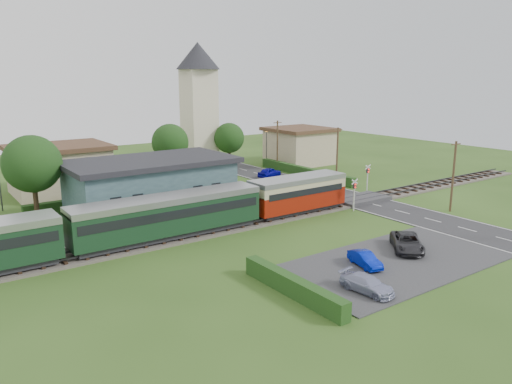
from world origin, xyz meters
TOP-DOWN VIEW (x-y plane):
  - ground at (0.00, 0.00)m, footprint 120.00×120.00m
  - railway_track at (0.00, 2.00)m, footprint 76.00×3.20m
  - road at (10.00, 0.00)m, footprint 6.00×70.00m
  - car_park at (-1.50, -12.00)m, footprint 17.00×9.00m
  - crossing_deck at (10.00, 2.00)m, footprint 6.20×3.40m
  - platform at (-10.00, 5.20)m, footprint 30.00×3.00m
  - equipment_hut at (-18.00, 5.20)m, footprint 2.30×2.30m
  - station_building at (-10.00, 10.99)m, footprint 16.00×9.00m
  - train at (-15.64, 2.00)m, footprint 43.20×2.90m
  - church_tower at (5.00, 28.00)m, footprint 6.00×6.00m
  - house_west at (-15.00, 25.00)m, footprint 10.80×8.80m
  - house_east at (20.00, 24.00)m, footprint 8.80×8.80m
  - hedge_carpark at (-11.00, -12.00)m, footprint 0.80×9.00m
  - hedge_roadside at (14.20, 16.00)m, footprint 0.80×18.00m
  - hedge_station at (-10.00, 15.50)m, footprint 22.00×0.80m
  - tree_a at (-20.00, 14.00)m, footprint 5.20×5.20m
  - tree_b at (-2.00, 23.00)m, footprint 4.60×4.60m
  - tree_c at (8.00, 25.00)m, footprint 4.20×4.20m
  - utility_pole_b at (14.20, -6.00)m, footprint 1.40×0.22m
  - utility_pole_c at (14.20, 10.00)m, footprint 1.40×0.22m
  - utility_pole_d at (14.20, 22.00)m, footprint 1.40×0.22m
  - crossing_signal_near at (6.40, -0.41)m, footprint 0.84×0.28m
  - crossing_signal_far at (13.60, 4.39)m, footprint 0.84×0.28m
  - streetlamp_east at (16.00, 27.00)m, footprint 0.30×0.30m
  - car_on_road at (9.74, 17.91)m, footprint 4.11×2.66m
  - car_park_blue at (-3.92, -11.34)m, footprint 1.82×3.27m
  - car_park_silver at (-7.07, -14.38)m, footprint 1.88×3.77m
  - car_park_dark at (1.20, -10.91)m, footprint 4.60×4.77m
  - pedestrian_near at (-1.83, 5.14)m, footprint 0.69×0.56m
  - pedestrian_far at (-17.84, 4.44)m, footprint 0.88×0.98m

SIDE VIEW (x-z plane):
  - ground at x=0.00m, z-range 0.00..0.00m
  - road at x=10.00m, z-range 0.00..0.05m
  - car_park at x=-1.50m, z-range 0.00..0.08m
  - railway_track at x=0.00m, z-range -0.13..0.36m
  - crossing_deck at x=10.00m, z-range 0.00..0.45m
  - platform at x=-10.00m, z-range 0.00..0.45m
  - car_park_blue at x=-3.92m, z-range 0.08..1.10m
  - hedge_carpark at x=-11.00m, z-range 0.00..1.20m
  - hedge_roadside at x=14.20m, z-range 0.00..1.20m
  - car_park_silver at x=-7.07m, z-range 0.08..1.13m
  - hedge_station at x=-10.00m, z-range 0.00..1.30m
  - car_on_road at x=9.74m, z-range 0.05..1.35m
  - car_park_dark at x=1.20m, z-range 0.08..1.34m
  - pedestrian_near at x=-1.83m, z-range 0.45..2.09m
  - pedestrian_far at x=-17.84m, z-range 0.45..2.10m
  - equipment_hut at x=-18.00m, z-range 0.47..3.02m
  - crossing_signal_near at x=6.40m, z-range 0.50..3.78m
  - crossing_signal_far at x=13.60m, z-range 0.50..3.78m
  - train at x=-15.64m, z-range 0.48..3.88m
  - station_building at x=-10.00m, z-range 0.04..5.34m
  - house_west at x=-15.00m, z-range 0.04..5.54m
  - house_east at x=20.00m, z-range 0.05..5.55m
  - streetlamp_east at x=16.00m, z-range 0.46..5.62m
  - utility_pole_b at x=14.20m, z-range 0.13..7.13m
  - utility_pole_c at x=14.20m, z-range 0.13..7.13m
  - utility_pole_d at x=14.20m, z-range 0.13..7.13m
  - tree_c at x=8.00m, z-range 1.26..8.04m
  - tree_b at x=-2.00m, z-range 1.35..8.69m
  - tree_a at x=-20.00m, z-range 1.38..9.38m
  - church_tower at x=5.00m, z-range 1.43..19.03m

